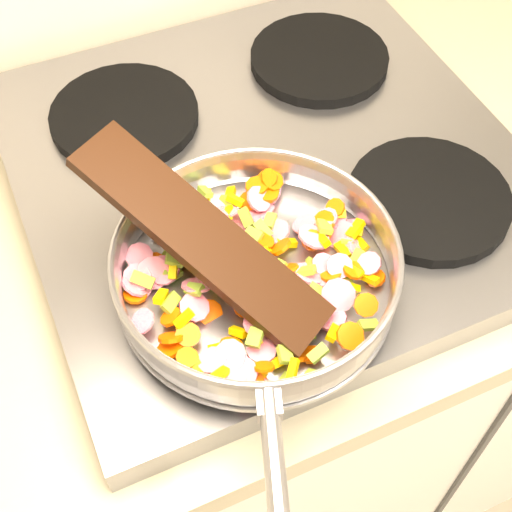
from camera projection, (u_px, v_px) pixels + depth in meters
name	position (u px, v px, depth m)	size (l,w,h in m)	color
cooktop	(269.00, 171.00, 0.89)	(0.60, 0.60, 0.04)	#939399
grate_fl	(205.00, 280.00, 0.76)	(0.19, 0.19, 0.02)	black
grate_fr	(429.00, 199.00, 0.83)	(0.19, 0.19, 0.02)	black
grate_bl	(124.00, 115.00, 0.91)	(0.19, 0.19, 0.02)	black
grate_br	(319.00, 59.00, 0.98)	(0.19, 0.19, 0.02)	black
saute_pan	(256.00, 269.00, 0.72)	(0.33, 0.48, 0.06)	#9E9EA5
vegetable_heap	(254.00, 272.00, 0.73)	(0.28, 0.27, 0.05)	#E4164E
wooden_spatula	(202.00, 237.00, 0.69)	(0.29, 0.07, 0.01)	black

